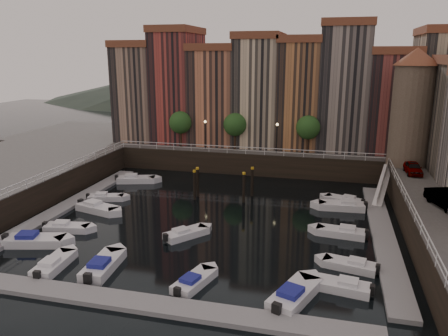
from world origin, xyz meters
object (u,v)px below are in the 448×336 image
(mooring_pilings, at_px, (222,185))
(boat_left_2, at_px, (97,208))
(corner_tower, at_px, (412,106))
(boat_left_0, at_px, (34,241))
(gangway, at_px, (383,183))
(car_b, at_px, (447,200))
(boat_left_1, at_px, (66,227))
(car_a, at_px, (413,169))

(mooring_pilings, distance_m, boat_left_2, 13.87)
(corner_tower, xyz_separation_m, boat_left_0, (-33.32, -25.00, -9.79))
(gangway, bearing_deg, boat_left_0, -146.02)
(mooring_pilings, bearing_deg, corner_tower, 23.02)
(gangway, relative_size, car_b, 1.74)
(corner_tower, bearing_deg, boat_left_0, -143.12)
(boat_left_1, bearing_deg, car_b, 0.60)
(gangway, relative_size, mooring_pilings, 1.29)
(car_b, bearing_deg, mooring_pilings, 144.28)
(boat_left_1, bearing_deg, mooring_pilings, 37.58)
(corner_tower, relative_size, boat_left_0, 2.55)
(boat_left_1, relative_size, boat_left_2, 0.86)
(mooring_pilings, xyz_separation_m, boat_left_1, (-11.78, -12.79, -1.31))
(boat_left_2, bearing_deg, mooring_pilings, 47.16)
(gangway, relative_size, boat_left_0, 1.54)
(boat_left_2, bearing_deg, car_a, 35.13)
(corner_tower, relative_size, gangway, 1.66)
(boat_left_1, height_order, boat_left_2, boat_left_2)
(mooring_pilings, xyz_separation_m, car_b, (21.81, -6.64, 2.14))
(gangway, height_order, car_a, car_a)
(car_a, relative_size, car_b, 0.84)
(mooring_pilings, relative_size, boat_left_1, 1.45)
(mooring_pilings, distance_m, boat_left_0, 20.61)
(gangway, distance_m, mooring_pilings, 18.27)
(corner_tower, xyz_separation_m, car_a, (0.15, -4.17, -6.51))
(corner_tower, bearing_deg, gangway, -122.80)
(car_a, bearing_deg, boat_left_0, -150.54)
(boat_left_2, bearing_deg, car_b, 16.14)
(gangway, xyz_separation_m, boat_left_1, (-29.54, -17.07, -1.58))
(corner_tower, distance_m, gangway, 9.86)
(boat_left_1, xyz_separation_m, car_a, (32.59, 17.40, 3.34))
(boat_left_2, relative_size, car_a, 1.30)
(mooring_pilings, height_order, boat_left_1, mooring_pilings)
(corner_tower, relative_size, car_a, 3.45)
(gangway, distance_m, boat_left_0, 36.71)
(boat_left_2, distance_m, car_a, 34.78)
(boat_left_1, height_order, car_a, car_a)
(car_a, bearing_deg, mooring_pilings, -169.94)
(car_b, bearing_deg, gangway, 91.55)
(mooring_pilings, height_order, car_a, car_a)
(mooring_pilings, height_order, boat_left_2, mooring_pilings)
(boat_left_2, bearing_deg, gangway, 36.47)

